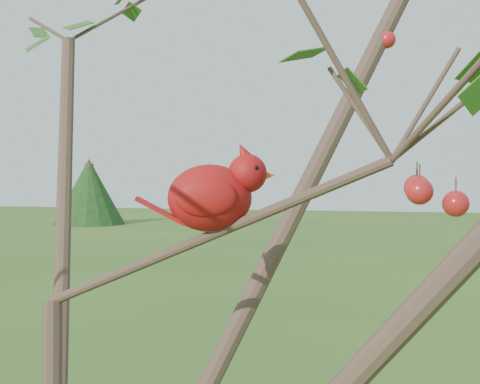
{
  "coord_description": "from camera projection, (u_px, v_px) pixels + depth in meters",
  "views": [
    {
      "loc": [
        0.59,
        -0.97,
        2.18
      ],
      "look_at": [
        0.3,
        0.09,
        2.15
      ],
      "focal_mm": 50.0,
      "sensor_mm": 36.0,
      "label": 1
    }
  ],
  "objects": [
    {
      "name": "distant_trees",
      "position": [
        407.0,
        190.0,
        25.94
      ],
      "size": [
        44.62,
        14.06,
        3.71
      ],
      "color": "#412D23",
      "rests_on": "ground"
    },
    {
      "name": "crabapple_tree",
      "position": [
        53.0,
        211.0,
        1.06
      ],
      "size": [
        2.35,
        2.05,
        2.95
      ],
      "color": "#412D23",
      "rests_on": "ground"
    },
    {
      "name": "cardinal",
      "position": [
        214.0,
        194.0,
        1.1
      ],
      "size": [
        0.23,
        0.14,
        0.16
      ],
      "rotation": [
        0.0,
        0.0,
        0.29
      ],
      "color": "#A90E12",
      "rests_on": "ground"
    }
  ]
}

